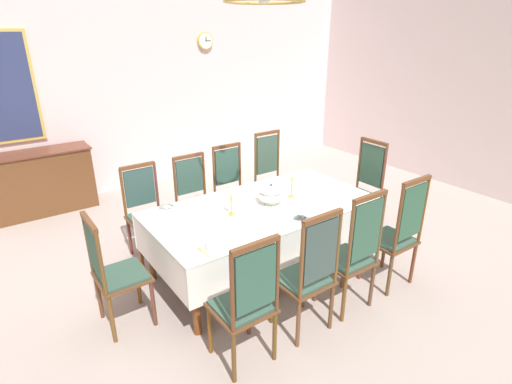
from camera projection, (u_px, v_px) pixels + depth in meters
The scene contains 26 objects.
ground at pixel (260, 267), 4.48m from camera, with size 8.19×6.47×0.04m, color #AFA199.
back_wall at pixel (139, 81), 6.30m from camera, with size 8.19×0.08×3.37m, color silver.
right_wall at pixel (481, 84), 6.04m from camera, with size 0.08×6.47×3.37m, color silver.
dining_table at pixel (263, 212), 4.19m from camera, with size 2.35×1.21×0.75m.
tablecloth at pixel (263, 214), 4.20m from camera, with size 2.37×1.23×0.40m.
chair_south_a at pixel (246, 301), 2.98m from camera, with size 0.44×0.42×1.14m.
chair_north_a at pixel (146, 210), 4.51m from camera, with size 0.44×0.42×1.08m.
chair_south_b at pixel (308, 272), 3.31m from camera, with size 0.44×0.42×1.18m.
chair_north_b at pixel (196, 198), 4.84m from camera, with size 0.44×0.42×1.08m.
chair_south_c at pixel (353, 252), 3.59m from camera, with size 0.44×0.42×1.21m.
chair_north_c at pixel (233, 187), 5.13m from camera, with size 0.44×0.42×1.11m.
chair_south_d at pixel (397, 232), 3.93m from camera, with size 0.44×0.42×1.21m.
chair_north_d at pixel (272, 175), 5.47m from camera, with size 0.44×0.42×1.19m.
chair_head_west at pixel (114, 271), 3.39m from camera, with size 0.42×0.44×1.08m.
chair_head_east at pixel (363, 187), 5.07m from camera, with size 0.42×0.44×1.20m.
soup_tureen at pixel (271, 194), 4.17m from camera, with size 0.28×0.28×0.22m.
candlestick_west at pixel (231, 203), 3.90m from camera, with size 0.07×0.07×0.32m.
candlestick_east at pixel (292, 186), 4.31m from camera, with size 0.07×0.07×0.34m.
bowl_near_left at pixel (300, 219), 3.82m from camera, with size 0.18×0.18×0.03m.
bowl_near_right at pixel (213, 246), 3.35m from camera, with size 0.15×0.15×0.04m.
bowl_far_left at pixel (167, 208), 4.06m from camera, with size 0.16×0.16×0.03m.
spoon_primary at pixel (308, 216), 3.91m from camera, with size 0.03×0.18×0.01m.
spoon_secondary at pixel (201, 250), 3.32m from camera, with size 0.03×0.18×0.01m.
sideboard at pixel (39, 183), 5.61m from camera, with size 1.44×0.48×0.90m.
mounted_clock at pixel (205, 41), 6.65m from camera, with size 0.28×0.06×0.28m.
chandelier at pixel (264, 0), 3.42m from camera, with size 0.73×0.71×0.66m.
Camera 1 is at (-2.25, -3.08, 2.48)m, focal length 27.96 mm.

